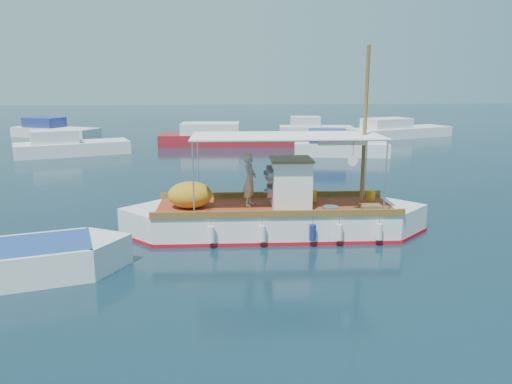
{
  "coord_description": "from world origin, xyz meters",
  "views": [
    {
      "loc": [
        -2.07,
        -14.82,
        4.68
      ],
      "look_at": [
        -0.8,
        0.0,
        1.31
      ],
      "focal_mm": 35.0,
      "sensor_mm": 36.0,
      "label": 1
    }
  ],
  "objects": [
    {
      "name": "ground",
      "position": [
        0.0,
        0.0,
        0.0
      ],
      "size": [
        160.0,
        160.0,
        0.0
      ],
      "primitive_type": "plane",
      "color": "black",
      "rests_on": "ground"
    },
    {
      "name": "bg_boat_far_n",
      "position": [
        6.4,
        26.88,
        0.49
      ],
      "size": [
        6.29,
        2.67,
        1.8
      ],
      "rotation": [
        0.0,
        0.0,
        -0.11
      ],
      "color": "silver",
      "rests_on": "ground"
    },
    {
      "name": "bg_boat_ne",
      "position": [
        5.72,
        15.73,
        0.49
      ],
      "size": [
        6.07,
        3.17,
        1.8
      ],
      "rotation": [
        0.0,
        0.0,
        -0.18
      ],
      "color": "silver",
      "rests_on": "ground"
    },
    {
      "name": "bg_boat_far_w",
      "position": [
        -15.19,
        27.52,
        0.49
      ],
      "size": [
        7.67,
        5.4,
        1.8
      ],
      "rotation": [
        0.0,
        0.0,
        -0.47
      ],
      "color": "silver",
      "rests_on": "ground"
    },
    {
      "name": "bg_boat_n",
      "position": [
        -1.06,
        21.36,
        0.49
      ],
      "size": [
        10.48,
        3.5,
        1.8
      ],
      "rotation": [
        0.0,
        0.0,
        -0.07
      ],
      "color": "maroon",
      "rests_on": "ground"
    },
    {
      "name": "bg_boat_e",
      "position": [
        12.88,
        24.9,
        0.49
      ],
      "size": [
        9.51,
        5.76,
        1.8
      ],
      "rotation": [
        0.0,
        0.0,
        0.37
      ],
      "color": "silver",
      "rests_on": "ground"
    },
    {
      "name": "bg_boat_nw",
      "position": [
        -11.15,
        17.31,
        0.49
      ],
      "size": [
        7.24,
        4.63,
        1.8
      ],
      "rotation": [
        0.0,
        0.0,
        0.36
      ],
      "color": "silver",
      "rests_on": "ground"
    },
    {
      "name": "fishing_caique",
      "position": [
        -0.28,
        -0.11,
        0.51
      ],
      "size": [
        9.56,
        2.91,
        5.83
      ],
      "rotation": [
        0.0,
        0.0,
        -0.03
      ],
      "color": "white",
      "rests_on": "ground"
    }
  ]
}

